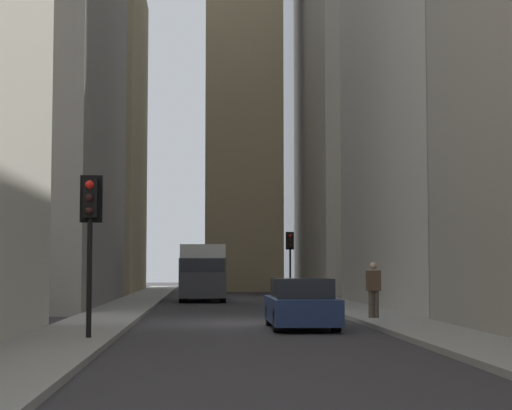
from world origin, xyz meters
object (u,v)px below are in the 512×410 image
at_px(delivery_truck, 203,272).
at_px(traffic_light_midblock, 290,248).
at_px(traffic_light_foreground, 90,218).
at_px(sedan_navy, 301,305).
at_px(discarded_bottle, 340,308).
at_px(pedestrian, 374,287).

relative_size(delivery_truck, traffic_light_midblock, 1.72).
bearing_deg(traffic_light_foreground, traffic_light_midblock, -13.28).
distance_m(sedan_navy, traffic_light_foreground, 7.24).
bearing_deg(traffic_light_midblock, delivery_truck, 150.03).
relative_size(delivery_truck, discarded_bottle, 23.93).
bearing_deg(traffic_light_midblock, sedan_navy, 174.94).
bearing_deg(delivery_truck, traffic_light_midblock, -29.97).
height_order(delivery_truck, sedan_navy, delivery_truck).
relative_size(sedan_navy, pedestrian, 2.47).
distance_m(delivery_truck, discarded_bottle, 13.81).
bearing_deg(traffic_light_midblock, pedestrian, -179.98).
bearing_deg(pedestrian, discarded_bottle, 5.02).
height_order(traffic_light_foreground, traffic_light_midblock, traffic_light_midblock).
xyz_separation_m(delivery_truck, traffic_light_midblock, (9.36, -5.40, 1.43)).
bearing_deg(discarded_bottle, traffic_light_midblock, -0.96).
bearing_deg(traffic_light_midblock, traffic_light_foreground, 166.72).
distance_m(traffic_light_foreground, discarded_bottle, 14.01).
height_order(traffic_light_midblock, pedestrian, traffic_light_midblock).
bearing_deg(pedestrian, sedan_navy, 137.08).
bearing_deg(traffic_light_foreground, pedestrian, -48.00).
bearing_deg(delivery_truck, traffic_light_foreground, 174.02).
bearing_deg(delivery_truck, pedestrian, -162.50).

